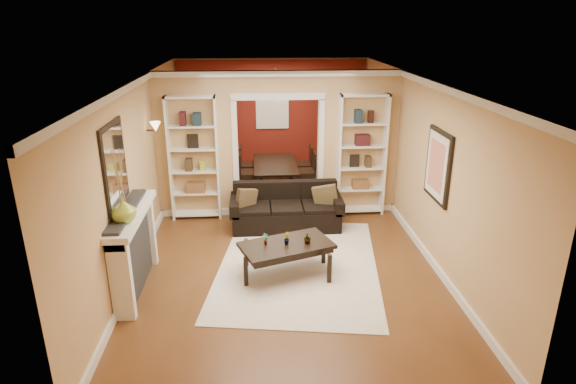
{
  "coord_description": "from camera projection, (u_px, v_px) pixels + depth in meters",
  "views": [
    {
      "loc": [
        -0.43,
        -7.53,
        3.57
      ],
      "look_at": [
        0.04,
        -0.8,
        1.13
      ],
      "focal_mm": 30.0,
      "sensor_mm": 36.0,
      "label": 1
    }
  ],
  "objects": [
    {
      "name": "dining_chair_sw",
      "position": [
        252.0,
        165.0,
        10.78
      ],
      "size": [
        0.54,
        0.54,
        0.92
      ],
      "primitive_type": "cube",
      "rotation": [
        0.0,
        0.0,
        1.77
      ],
      "color": "black",
      "rests_on": "floor"
    },
    {
      "name": "dining_chair_ne",
      "position": [
        303.0,
        172.0,
        10.29
      ],
      "size": [
        0.48,
        0.48,
        0.93
      ],
      "primitive_type": "cube",
      "rotation": [
        0.0,
        0.0,
        -1.53
      ],
      "color": "black",
      "rests_on": "floor"
    },
    {
      "name": "fireplace",
      "position": [
        136.0,
        251.0,
        6.56
      ],
      "size": [
        0.32,
        1.7,
        1.16
      ],
      "primitive_type": "cube",
      "color": "white",
      "rests_on": "floor"
    },
    {
      "name": "wall_sconce",
      "position": [
        152.0,
        128.0,
        8.06
      ],
      "size": [
        0.18,
        0.18,
        0.22
      ],
      "primitive_type": "cube",
      "color": "#FFE0A5",
      "rests_on": "wall_left"
    },
    {
      "name": "coffee_table",
      "position": [
        286.0,
        259.0,
        7.04
      ],
      "size": [
        1.46,
        1.11,
        0.49
      ],
      "primitive_type": "cube",
      "rotation": [
        0.0,
        0.0,
        0.35
      ],
      "color": "black",
      "rests_on": "floor"
    },
    {
      "name": "bookshelf_left",
      "position": [
        194.0,
        159.0,
        8.78
      ],
      "size": [
        0.9,
        0.3,
        2.3
      ],
      "primitive_type": "cube",
      "color": "white",
      "rests_on": "floor"
    },
    {
      "name": "wall_back",
      "position": [
        272.0,
        116.0,
        11.6
      ],
      "size": [
        8.0,
        0.0,
        8.0
      ],
      "primitive_type": "plane",
      "rotation": [
        1.57,
        0.0,
        0.0
      ],
      "color": "tan",
      "rests_on": "ground"
    },
    {
      "name": "bookshelf_right",
      "position": [
        361.0,
        156.0,
        8.98
      ],
      "size": [
        0.9,
        0.3,
        2.3
      ],
      "primitive_type": "cube",
      "color": "white",
      "rests_on": "floor"
    },
    {
      "name": "wall_left",
      "position": [
        142.0,
        165.0,
        7.7
      ],
      "size": [
        0.0,
        8.0,
        8.0
      ],
      "primitive_type": "plane",
      "rotation": [
        1.57,
        0.0,
        1.57
      ],
      "color": "tan",
      "rests_on": "ground"
    },
    {
      "name": "plant_left",
      "position": [
        265.0,
        239.0,
        6.91
      ],
      "size": [
        0.11,
        0.11,
        0.17
      ],
      "primitive_type": "imported",
      "rotation": [
        0.0,
        0.0,
        0.73
      ],
      "color": "#336626",
      "rests_on": "coffee_table"
    },
    {
      "name": "wall_front",
      "position": [
        309.0,
        295.0,
        4.09
      ],
      "size": [
        8.0,
        0.0,
        8.0
      ],
      "primitive_type": "plane",
      "rotation": [
        -1.57,
        0.0,
        0.0
      ],
      "color": "tan",
      "rests_on": "ground"
    },
    {
      "name": "dining_chair_se",
      "position": [
        300.0,
        165.0,
        10.86
      ],
      "size": [
        0.57,
        0.57,
        0.91
      ],
      "primitive_type": "cube",
      "rotation": [
        0.0,
        0.0,
        -1.91
      ],
      "color": "black",
      "rests_on": "floor"
    },
    {
      "name": "sofa",
      "position": [
        286.0,
        207.0,
        8.6
      ],
      "size": [
        1.99,
        0.86,
        0.78
      ],
      "primitive_type": "cube",
      "color": "black",
      "rests_on": "floor"
    },
    {
      "name": "floor",
      "position": [
        282.0,
        238.0,
        8.31
      ],
      "size": [
        8.0,
        8.0,
        0.0
      ],
      "primitive_type": "plane",
      "color": "brown",
      "rests_on": "ground"
    },
    {
      "name": "plant_center",
      "position": [
        286.0,
        238.0,
        6.93
      ],
      "size": [
        0.09,
        0.1,
        0.18
      ],
      "primitive_type": "imported",
      "rotation": [
        0.0,
        0.0,
        1.66
      ],
      "color": "#336626",
      "rests_on": "coffee_table"
    },
    {
      "name": "pillow_left",
      "position": [
        246.0,
        199.0,
        8.48
      ],
      "size": [
        0.37,
        0.29,
        0.37
      ],
      "primitive_type": "cube",
      "rotation": [
        0.0,
        0.0,
        0.57
      ],
      "color": "brown",
      "rests_on": "sofa"
    },
    {
      "name": "mirror",
      "position": [
        115.0,
        165.0,
        6.14
      ],
      "size": [
        0.03,
        0.95,
        1.1
      ],
      "primitive_type": "cube",
      "color": "silver",
      "rests_on": "wall_left"
    },
    {
      "name": "ceiling",
      "position": [
        282.0,
        78.0,
        7.39
      ],
      "size": [
        8.0,
        8.0,
        0.0
      ],
      "primitive_type": "plane",
      "rotation": [
        3.14,
        0.0,
        0.0
      ],
      "color": "white",
      "rests_on": "ground"
    },
    {
      "name": "wall_right",
      "position": [
        417.0,
        160.0,
        8.0
      ],
      "size": [
        0.0,
        8.0,
        8.0
      ],
      "primitive_type": "plane",
      "rotation": [
        1.57,
        0.0,
        -1.57
      ],
      "color": "tan",
      "rests_on": "ground"
    },
    {
      "name": "plant_right",
      "position": [
        307.0,
        237.0,
        6.95
      ],
      "size": [
        0.14,
        0.14,
        0.19
      ],
      "primitive_type": "imported",
      "rotation": [
        0.0,
        0.0,
        4.24
      ],
      "color": "#336626",
      "rests_on": "coffee_table"
    },
    {
      "name": "red_back_panel",
      "position": [
        272.0,
        117.0,
        11.58
      ],
      "size": [
        4.44,
        0.04,
        2.64
      ],
      "primitive_type": "cube",
      "color": "maroon",
      "rests_on": "floor"
    },
    {
      "name": "framed_art",
      "position": [
        438.0,
        166.0,
        6.99
      ],
      "size": [
        0.04,
        0.85,
        1.05
      ],
      "primitive_type": "cube",
      "color": "black",
      "rests_on": "wall_right"
    },
    {
      "name": "area_rug",
      "position": [
        298.0,
        265.0,
        7.37
      ],
      "size": [
        2.83,
        3.63,
        0.01
      ],
      "primitive_type": "cube",
      "rotation": [
        0.0,
        0.0,
        -0.15
      ],
      "color": "silver",
      "rests_on": "floor"
    },
    {
      "name": "dining_window",
      "position": [
        272.0,
        108.0,
        11.46
      ],
      "size": [
        0.78,
        0.03,
        0.98
      ],
      "primitive_type": "cube",
      "color": "#8CA5CC",
      "rests_on": "wall_back"
    },
    {
      "name": "pillow_right",
      "position": [
        326.0,
        196.0,
        8.56
      ],
      "size": [
        0.44,
        0.22,
        0.43
      ],
      "primitive_type": "cube",
      "rotation": [
        0.0,
        0.0,
        -0.23
      ],
      "color": "brown",
      "rests_on": "sofa"
    },
    {
      "name": "partition_wall",
      "position": [
        278.0,
        145.0,
        8.97
      ],
      "size": [
        4.5,
        0.15,
        2.7
      ],
      "primitive_type": "cube",
      "color": "tan",
      "rests_on": "floor"
    },
    {
      "name": "chandelier",
      "position": [
        274.0,
        96.0,
        10.15
      ],
      "size": [
        0.5,
        0.5,
        0.3
      ],
      "primitive_type": "cube",
      "color": "#311C16",
      "rests_on": "ceiling"
    },
    {
      "name": "vase",
      "position": [
        123.0,
        210.0,
        5.98
      ],
      "size": [
        0.41,
        0.41,
        0.33
      ],
      "primitive_type": "imported",
      "rotation": [
        0.0,
        0.0,
        0.4
      ],
      "color": "#91AA37",
      "rests_on": "fireplace"
    },
    {
      "name": "dining_chair_nw",
      "position": [
        252.0,
        173.0,
        10.22
      ],
      "size": [
        0.61,
        0.61,
        0.93
      ],
      "primitive_type": "cube",
      "rotation": [
        0.0,
        0.0,
        1.15
      ],
      "color": "black",
      "rests_on": "floor"
    },
    {
      "name": "dining_table",
      "position": [
        277.0,
        176.0,
        10.6
      ],
      "size": [
        1.67,
        0.93,
        0.59
      ],
      "primitive_type": "imported",
      "rotation": [
        0.0,
        0.0,
        1.57
      ],
      "color": "black",
      "rests_on": "floor"
    }
  ]
}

